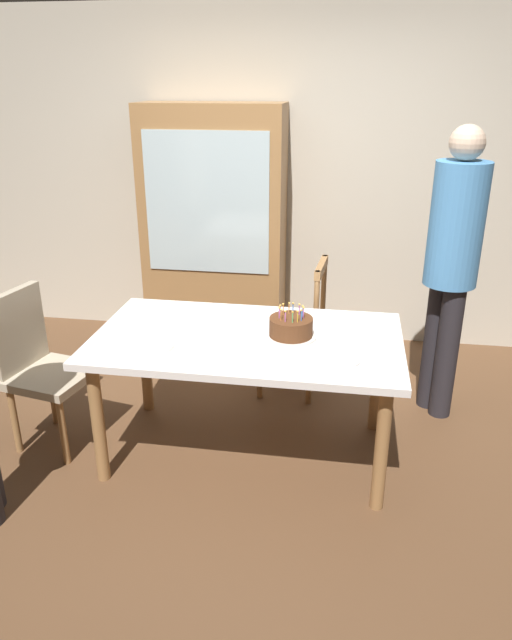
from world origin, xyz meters
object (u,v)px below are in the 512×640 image
(plate_far_side, at_px, (239,320))
(dining_table, at_px, (247,350))
(plate_near_celebrant, at_px, (153,346))
(chair_upholstered, at_px, (38,361))
(plate_near_guest, at_px, (339,359))
(china_cabinet, at_px, (214,230))
(birthday_cake, at_px, (291,328))
(chair_spindle_back, at_px, (294,330))
(person_guest, at_px, (452,258))

(plate_far_side, bearing_deg, dining_table, -68.69)
(plate_near_celebrant, xyz_separation_m, chair_upholstered, (-0.77, 0.15, -0.22))
(plate_far_side, bearing_deg, chair_upholstered, -166.16)
(plate_near_guest, height_order, china_cabinet, china_cabinet)
(birthday_cake, bearing_deg, china_cabinet, 116.84)
(plate_near_guest, distance_m, china_cabinet, 2.07)
(plate_near_guest, bearing_deg, china_cabinet, 120.45)
(chair_spindle_back, height_order, chair_upholstered, same)
(chair_spindle_back, xyz_separation_m, china_cabinet, (-0.72, 0.76, 0.49))
(plate_near_guest, xyz_separation_m, person_guest, (0.64, 0.90, 0.30))
(dining_table, distance_m, person_guest, 1.39)
(chair_spindle_back, bearing_deg, person_guest, -7.09)
(plate_far_side, height_order, chair_upholstered, chair_upholstered)
(plate_near_celebrant, distance_m, chair_spindle_back, 1.24)
(plate_far_side, height_order, chair_spindle_back, chair_spindle_back)
(chair_spindle_back, relative_size, china_cabinet, 0.50)
(birthday_cake, bearing_deg, plate_near_celebrant, -160.98)
(person_guest, bearing_deg, plate_far_side, -159.39)
(birthday_cake, relative_size, chair_upholstered, 0.29)
(dining_table, distance_m, plate_far_side, 0.25)
(birthday_cake, height_order, china_cabinet, china_cabinet)
(plate_near_celebrant, distance_m, plate_near_guest, 0.97)
(birthday_cake, bearing_deg, person_guest, 35.74)
(plate_far_side, distance_m, china_cabinet, 1.43)
(dining_table, relative_size, china_cabinet, 0.89)
(plate_near_guest, bearing_deg, birthday_cake, 137.88)
(plate_far_side, distance_m, chair_upholstered, 1.20)
(chair_spindle_back, distance_m, person_guest, 1.13)
(plate_far_side, xyz_separation_m, chair_upholstered, (-1.15, -0.28, -0.22))
(birthday_cake, bearing_deg, chair_spindle_back, 93.91)
(chair_spindle_back, bearing_deg, dining_table, -103.09)
(chair_upholstered, distance_m, china_cabinet, 1.82)
(dining_table, xyz_separation_m, plate_near_guest, (0.51, -0.22, 0.09))
(dining_table, height_order, chair_spindle_back, chair_spindle_back)
(plate_far_side, relative_size, chair_upholstered, 0.23)
(plate_near_celebrant, height_order, person_guest, person_guest)
(birthday_cake, height_order, plate_far_side, birthday_cake)
(dining_table, relative_size, plate_near_celebrant, 7.67)
(plate_near_celebrant, xyz_separation_m, china_cabinet, (-0.07, 1.77, 0.20))
(person_guest, relative_size, china_cabinet, 0.96)
(chair_spindle_back, bearing_deg, plate_far_side, -114.89)
(plate_near_celebrant, relative_size, plate_near_guest, 1.00)
(plate_near_guest, distance_m, chair_spindle_back, 1.10)
(birthday_cake, bearing_deg, dining_table, -173.79)
(china_cabinet, bearing_deg, person_guest, -27.57)
(dining_table, xyz_separation_m, birthday_cake, (0.24, 0.03, 0.14))
(dining_table, bearing_deg, china_cabinet, 109.00)
(plate_near_guest, relative_size, china_cabinet, 0.12)
(plate_near_guest, xyz_separation_m, chair_upholstered, (-1.74, 0.15, -0.22))
(chair_spindle_back, bearing_deg, plate_near_celebrant, -122.64)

